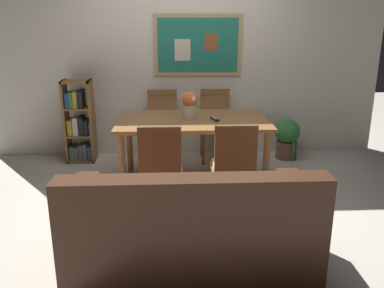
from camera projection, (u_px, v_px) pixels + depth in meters
The scene contains 12 objects.
ground_plane at pixel (191, 200), 4.27m from camera, with size 12.00×12.00×0.00m, color beige.
wall_back_with_painting at pixel (185, 57), 5.42m from camera, with size 5.20×0.14×2.60m.
dining_table at pixel (193, 127), 4.53m from camera, with size 1.64×0.95×0.75m.
dining_chair_far_right at pixel (215, 119), 5.38m from camera, with size 0.40×0.41×0.91m.
dining_chair_far_left at pixel (162, 120), 5.34m from camera, with size 0.40×0.41×0.91m.
dining_chair_near_left at pixel (160, 163), 3.78m from camera, with size 0.40×0.41×0.91m.
dining_chair_near_right at pixel (234, 162), 3.82m from camera, with size 0.40×0.41×0.91m.
leather_couch at pixel (191, 232), 3.03m from camera, with size 1.80×0.84×0.84m.
bookshelf at pixel (80, 125), 5.30m from camera, with size 0.36×0.28×1.06m.
potted_ivy at pixel (287, 137), 5.45m from camera, with size 0.33×0.33×0.53m.
flower_vase at pixel (190, 104), 4.51m from camera, with size 0.18×0.18×0.29m.
tv_remote at pixel (215, 119), 4.46m from camera, with size 0.09×0.16×0.02m.
Camera 1 is at (-0.18, -3.89, 1.83)m, focal length 38.62 mm.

